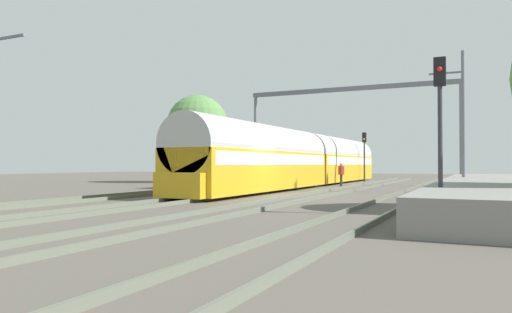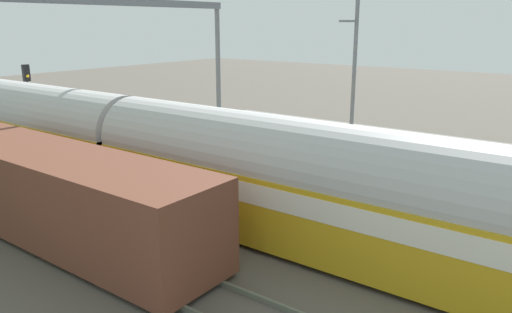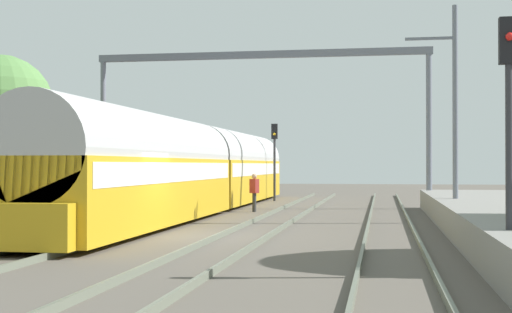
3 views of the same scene
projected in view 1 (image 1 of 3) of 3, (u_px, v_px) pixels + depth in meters
name	position (u px, v px, depth m)	size (l,w,h in m)	color
ground	(276.00, 196.00, 24.52)	(120.00, 120.00, 0.00)	#585148
track_far_west	(174.00, 191.00, 27.22)	(1.52, 60.00, 0.16)	#606556
track_west	(240.00, 193.00, 25.42)	(1.51, 60.00, 0.16)	#606556
track_east	(315.00, 195.00, 23.62)	(1.51, 60.00, 0.16)	#606556
track_far_east	(402.00, 198.00, 21.82)	(1.52, 60.00, 0.16)	#606556
platform	(494.00, 189.00, 21.99)	(4.40, 28.00, 0.90)	gray
passenger_train	(306.00, 159.00, 35.17)	(2.93, 32.85, 3.82)	gold
freight_car	(248.00, 166.00, 35.85)	(2.80, 13.00, 2.70)	brown
person_crossing	(341.00, 172.00, 34.72)	(0.46, 0.43, 1.73)	#323232
railway_signal_near	(440.00, 114.00, 14.84)	(0.36, 0.30, 4.96)	#2D2D33
railway_signal_far	(364.00, 150.00, 44.01)	(0.36, 0.30, 4.55)	#2D2D33
catenary_gantry	(349.00, 111.00, 38.21)	(17.01, 0.28, 7.86)	slate
catenary_pole_east_mid	(462.00, 119.00, 26.61)	(1.90, 0.20, 8.00)	slate
tree_west_background	(197.00, 126.00, 41.82)	(5.42, 5.42, 7.70)	#4C3826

